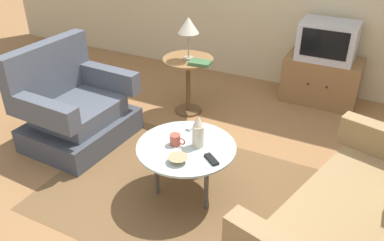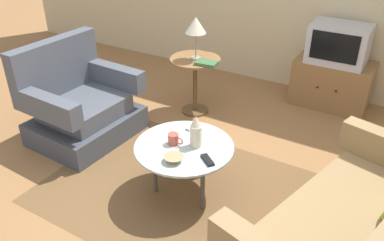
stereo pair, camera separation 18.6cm
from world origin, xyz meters
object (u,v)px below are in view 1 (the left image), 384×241
television (328,41)px  mug (176,140)px  table_lamp (188,26)px  tv_remote_silver (192,126)px  couch (361,228)px  armchair (74,110)px  tv_stand (321,80)px  book (200,63)px  side_table (188,74)px  vase (198,132)px  bowl (178,159)px  coffee_table (186,150)px  tv_remote_dark (212,159)px

television → mug: size_ratio=4.66×
table_lamp → tv_remote_silver: size_ratio=3.16×
couch → armchair: bearing=97.3°
tv_stand → armchair: bearing=-135.3°
couch → book: couch is taller
side_table → armchair: bearing=-125.7°
tv_stand → couch: bearing=-73.0°
armchair → vase: armchair is taller
couch → bowl: couch is taller
table_lamp → bowl: 1.71m
mug → tv_stand: bearing=72.8°
table_lamp → bowl: (0.69, -1.48, -0.51)m
side_table → table_lamp: (0.01, -0.01, 0.53)m
armchair → table_lamp: size_ratio=2.27×
couch → television: (-0.72, 2.34, 0.45)m
table_lamp → side_table: bearing=138.0°
book → armchair: bearing=-141.1°
side_table → vase: 1.44m
vase → book: (-0.55, 1.14, 0.07)m
coffee_table → tv_stand: size_ratio=0.92×
television → vase: television is taller
vase → mug: bearing=-158.7°
couch → table_lamp: table_lamp is taller
armchair → book: bearing=137.6°
book → side_table: bearing=148.3°
coffee_table → book: (-0.47, 1.19, 0.23)m
mug → bowl: size_ratio=0.88×
bowl → table_lamp: bearing=114.9°
side_table → tv_remote_dark: 1.64m
side_table → tv_remote_silver: size_ratio=4.50×
armchair → tv_remote_silver: 1.31m
television → table_lamp: table_lamp is taller
television → tv_stand: bearing=90.0°
tv_remote_dark → tv_remote_silver: 0.50m
armchair → tv_remote_dark: 1.69m
armchair → tv_stand: (2.01, 2.00, -0.05)m
armchair → bowl: armchair is taller
coffee_table → vase: vase is taller
armchair → side_table: armchair is taller
bowl → armchair: bearing=162.0°
mug → bowl: mug is taller
vase → book: 1.27m
tv_remote_dark → tv_stand: bearing=118.1°
couch → mug: (-1.43, 0.10, 0.21)m
coffee_table → table_lamp: (-0.64, 1.27, 0.57)m
couch → tv_remote_silver: couch is taller
tv_stand → side_table: bearing=-142.8°
tv_remote_silver → tv_stand: bearing=-15.0°
coffee_table → vase: 0.19m
coffee_table → tv_stand: tv_stand is taller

